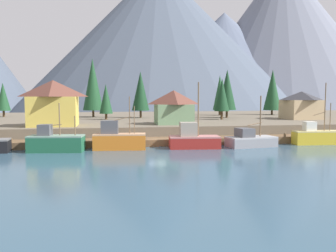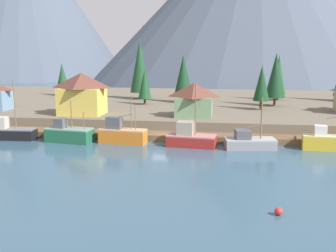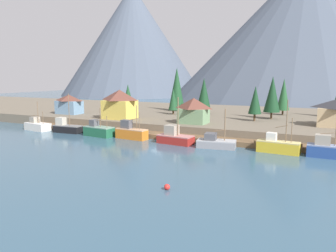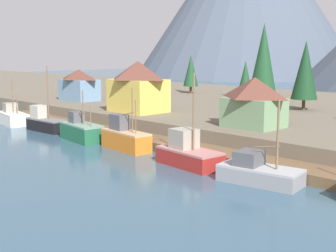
{
  "view_description": "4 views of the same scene",
  "coord_description": "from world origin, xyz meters",
  "px_view_note": "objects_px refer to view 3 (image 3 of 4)",
  "views": [
    {
      "loc": [
        -7.05,
        -49.48,
        7.28
      ],
      "look_at": [
        1.78,
        1.31,
        2.89
      ],
      "focal_mm": 37.16,
      "sensor_mm": 36.0,
      "label": 1
    },
    {
      "loc": [
        10.37,
        -60.9,
        14.12
      ],
      "look_at": [
        1.02,
        1.06,
        2.33
      ],
      "focal_mm": 44.1,
      "sensor_mm": 36.0,
      "label": 2
    },
    {
      "loc": [
        30.26,
        -58.63,
        13.15
      ],
      "look_at": [
        1.83,
        1.06,
        2.89
      ],
      "focal_mm": 33.99,
      "sensor_mm": 36.0,
      "label": 3
    },
    {
      "loc": [
        35.6,
        -35.29,
        11.37
      ],
      "look_at": [
        -1.3,
        1.09,
        2.96
      ],
      "focal_mm": 49.71,
      "sensor_mm": 36.0,
      "label": 4
    }
  ],
  "objects_px": {
    "fishing_boat_green": "(99,131)",
    "fishing_boat_yellow": "(278,146)",
    "conifer_mid_left": "(255,100)",
    "conifer_far_left": "(272,94)",
    "fishing_boat_white": "(37,126)",
    "conifer_back_right": "(173,99)",
    "house_yellow": "(120,104)",
    "house_tan": "(335,113)",
    "fishing_boat_grey": "(215,143)",
    "conifer_near_left": "(128,94)",
    "fishing_boat_orange": "(131,132)",
    "channel_buoy": "(167,187)",
    "conifer_near_right": "(204,93)",
    "house_green": "(194,110)",
    "fishing_boat_red": "(175,137)",
    "house_blue": "(69,104)",
    "conifer_back_left": "(177,87)",
    "conifer_centre": "(284,94)",
    "fishing_boat_black": "(67,127)",
    "fishing_boat_blue": "(329,150)"
  },
  "relations": [
    {
      "from": "fishing_boat_red",
      "to": "house_tan",
      "type": "bearing_deg",
      "value": 41.35
    },
    {
      "from": "conifer_back_left",
      "to": "conifer_centre",
      "type": "bearing_deg",
      "value": 4.76
    },
    {
      "from": "channel_buoy",
      "to": "conifer_near_left",
      "type": "bearing_deg",
      "value": 125.8
    },
    {
      "from": "fishing_boat_yellow",
      "to": "conifer_near_left",
      "type": "height_order",
      "value": "conifer_near_left"
    },
    {
      "from": "house_tan",
      "to": "fishing_boat_yellow",
      "type": "bearing_deg",
      "value": -115.03
    },
    {
      "from": "house_green",
      "to": "conifer_back_right",
      "type": "bearing_deg",
      "value": 129.42
    },
    {
      "from": "fishing_boat_blue",
      "to": "conifer_mid_left",
      "type": "height_order",
      "value": "conifer_mid_left"
    },
    {
      "from": "house_blue",
      "to": "house_yellow",
      "type": "height_order",
      "value": "house_yellow"
    },
    {
      "from": "house_yellow",
      "to": "channel_buoy",
      "type": "height_order",
      "value": "house_yellow"
    },
    {
      "from": "house_green",
      "to": "house_yellow",
      "type": "xyz_separation_m",
      "value": [
        -19.97,
        -0.54,
        0.79
      ]
    },
    {
      "from": "fishing_boat_yellow",
      "to": "fishing_boat_blue",
      "type": "xyz_separation_m",
      "value": [
        8.02,
        0.1,
        0.12
      ]
    },
    {
      "from": "conifer_far_left",
      "to": "fishing_boat_green",
      "type": "bearing_deg",
      "value": -140.52
    },
    {
      "from": "house_tan",
      "to": "conifer_back_left",
      "type": "distance_m",
      "value": 46.55
    },
    {
      "from": "conifer_near_left",
      "to": "conifer_centre",
      "type": "distance_m",
      "value": 52.26
    },
    {
      "from": "fishing_boat_orange",
      "to": "conifer_mid_left",
      "type": "xyz_separation_m",
      "value": [
        21.98,
        21.28,
        6.22
      ]
    },
    {
      "from": "house_tan",
      "to": "fishing_boat_grey",
      "type": "bearing_deg",
      "value": -134.35
    },
    {
      "from": "house_blue",
      "to": "conifer_back_left",
      "type": "bearing_deg",
      "value": 40.48
    },
    {
      "from": "fishing_boat_grey",
      "to": "house_green",
      "type": "bearing_deg",
      "value": 118.3
    },
    {
      "from": "fishing_boat_white",
      "to": "conifer_near_right",
      "type": "relative_size",
      "value": 0.72
    },
    {
      "from": "fishing_boat_orange",
      "to": "fishing_boat_yellow",
      "type": "relative_size",
      "value": 0.78
    },
    {
      "from": "fishing_boat_green",
      "to": "fishing_boat_white",
      "type": "bearing_deg",
      "value": -172.11
    },
    {
      "from": "fishing_boat_grey",
      "to": "fishing_boat_yellow",
      "type": "bearing_deg",
      "value": -4.59
    },
    {
      "from": "fishing_boat_white",
      "to": "conifer_back_right",
      "type": "bearing_deg",
      "value": 54.89
    },
    {
      "from": "fishing_boat_green",
      "to": "conifer_near_left",
      "type": "height_order",
      "value": "conifer_near_left"
    },
    {
      "from": "house_blue",
      "to": "conifer_near_right",
      "type": "xyz_separation_m",
      "value": [
        35.37,
        16.38,
        3.16
      ]
    },
    {
      "from": "fishing_boat_blue",
      "to": "house_green",
      "type": "relative_size",
      "value": 1.1
    },
    {
      "from": "house_yellow",
      "to": "conifer_near_left",
      "type": "distance_m",
      "value": 31.92
    },
    {
      "from": "fishing_boat_black",
      "to": "conifer_back_left",
      "type": "relative_size",
      "value": 0.69
    },
    {
      "from": "conifer_near_right",
      "to": "channel_buoy",
      "type": "relative_size",
      "value": 14.81
    },
    {
      "from": "conifer_near_left",
      "to": "fishing_boat_yellow",
      "type": "bearing_deg",
      "value": -34.95
    },
    {
      "from": "conifer_back_right",
      "to": "house_tan",
      "type": "bearing_deg",
      "value": -7.44
    },
    {
      "from": "fishing_boat_grey",
      "to": "house_yellow",
      "type": "xyz_separation_m",
      "value": [
        -28.98,
        11.46,
        5.3
      ]
    },
    {
      "from": "house_yellow",
      "to": "conifer_mid_left",
      "type": "distance_m",
      "value": 33.71
    },
    {
      "from": "house_yellow",
      "to": "conifer_near_right",
      "type": "relative_size",
      "value": 0.76
    },
    {
      "from": "house_tan",
      "to": "conifer_mid_left",
      "type": "bearing_deg",
      "value": 176.35
    },
    {
      "from": "house_blue",
      "to": "conifer_far_left",
      "type": "bearing_deg",
      "value": 13.84
    },
    {
      "from": "fishing_boat_white",
      "to": "conifer_back_right",
      "type": "relative_size",
      "value": 1.02
    },
    {
      "from": "fishing_boat_red",
      "to": "house_blue",
      "type": "height_order",
      "value": "fishing_boat_red"
    },
    {
      "from": "fishing_boat_green",
      "to": "fishing_boat_yellow",
      "type": "xyz_separation_m",
      "value": [
        38.15,
        0.55,
        0.0
      ]
    },
    {
      "from": "house_yellow",
      "to": "conifer_back_right",
      "type": "relative_size",
      "value": 1.07
    },
    {
      "from": "fishing_boat_grey",
      "to": "fishing_boat_yellow",
      "type": "relative_size",
      "value": 0.8
    },
    {
      "from": "fishing_boat_white",
      "to": "house_yellow",
      "type": "relative_size",
      "value": 0.95
    },
    {
      "from": "fishing_boat_grey",
      "to": "conifer_centre",
      "type": "bearing_deg",
      "value": 69.66
    },
    {
      "from": "fishing_boat_orange",
      "to": "house_yellow",
      "type": "xyz_separation_m",
      "value": [
        -10.05,
        10.83,
        4.9
      ]
    },
    {
      "from": "conifer_mid_left",
      "to": "conifer_far_left",
      "type": "height_order",
      "value": "conifer_far_left"
    },
    {
      "from": "fishing_boat_yellow",
      "to": "conifer_centre",
      "type": "bearing_deg",
      "value": 99.15
    },
    {
      "from": "fishing_boat_black",
      "to": "fishing_boat_blue",
      "type": "xyz_separation_m",
      "value": [
        55.91,
        0.2,
        0.14
      ]
    },
    {
      "from": "conifer_near_left",
      "to": "channel_buoy",
      "type": "relative_size",
      "value": 11.44
    },
    {
      "from": "house_green",
      "to": "channel_buoy",
      "type": "relative_size",
      "value": 9.35
    },
    {
      "from": "fishing_boat_blue",
      "to": "conifer_centre",
      "type": "bearing_deg",
      "value": 107.64
    }
  ]
}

